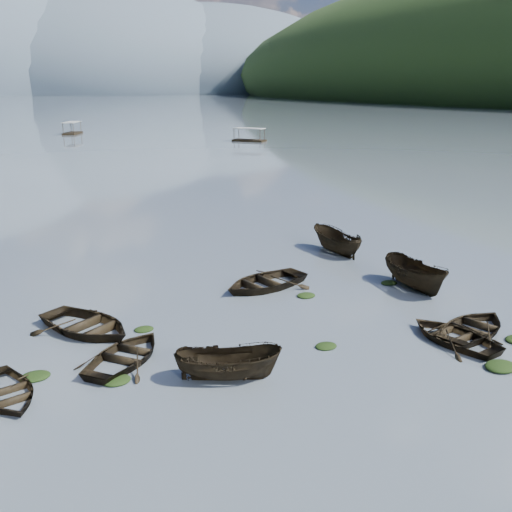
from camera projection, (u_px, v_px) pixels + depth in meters
name	position (u px, v px, depth m)	size (l,w,h in m)	color
ground_plane	(398.00, 397.00, 20.35)	(2400.00, 2400.00, 0.00)	slate
haze_mtn_c	(90.00, 93.00, 857.89)	(520.00, 520.00, 260.00)	#475666
haze_mtn_d	(203.00, 92.00, 931.08)	(520.00, 520.00, 220.00)	#475666
rowboat_0	(6.00, 397.00, 20.33)	(2.76, 3.87, 0.80)	black
rowboat_1	(127.00, 361.00, 23.01)	(3.06, 4.29, 0.89)	black
rowboat_2	(228.00, 379.00, 21.58)	(1.53, 4.06, 1.57)	black
rowboat_3	(454.00, 341.00, 24.77)	(3.02, 4.23, 0.88)	black
rowboat_4	(473.00, 333.00, 25.57)	(3.19, 4.46, 0.92)	black
rowboat_5	(414.00, 288.00, 31.23)	(1.82, 4.83, 1.86)	black
rowboat_6	(87.00, 331.00, 25.78)	(3.61, 5.05, 1.05)	black
rowboat_7	(265.00, 287.00, 31.39)	(3.65, 5.11, 1.06)	black
rowboat_8	(336.00, 253.00, 37.87)	(1.74, 4.62, 1.78)	black
weed_clump_0	(117.00, 382.00, 21.37)	(1.09, 0.89, 0.24)	black
weed_clump_1	(326.00, 347.00, 24.21)	(0.96, 0.77, 0.21)	black
weed_clump_2	(501.00, 368.00, 22.39)	(1.33, 1.07, 0.29)	black
weed_clump_3	(306.00, 296.00, 30.03)	(1.01, 0.85, 0.22)	black
weed_clump_5	(35.00, 378.00, 21.67)	(1.12, 0.91, 0.24)	black
weed_clump_6	(144.00, 330.00, 25.91)	(0.89, 0.75, 0.19)	black
weed_clump_7	(389.00, 284.00, 31.97)	(0.95, 0.76, 0.21)	black
pontoon_centre	(73.00, 134.00, 130.44)	(2.86, 6.85, 2.63)	black
pontoon_right	(249.00, 141.00, 113.40)	(2.71, 6.51, 2.50)	black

